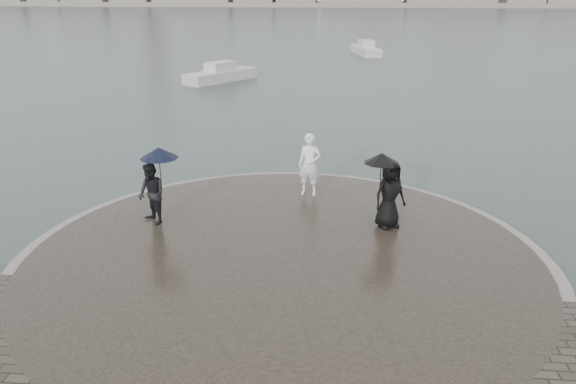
# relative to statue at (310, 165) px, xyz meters

# --- Properties ---
(ground) EXTENTS (400.00, 400.00, 0.00)m
(ground) POSITION_rel_statue_xyz_m (-0.38, -7.59, -1.29)
(ground) COLOR #2B3835
(ground) RESTS_ON ground
(kerb_ring) EXTENTS (12.50, 12.50, 0.32)m
(kerb_ring) POSITION_rel_statue_xyz_m (-0.38, -4.09, -1.13)
(kerb_ring) COLOR gray
(kerb_ring) RESTS_ON ground
(quay_tip) EXTENTS (11.90, 11.90, 0.36)m
(quay_tip) POSITION_rel_statue_xyz_m (-0.38, -4.09, -1.11)
(quay_tip) COLOR #2D261E
(quay_tip) RESTS_ON ground
(statue) EXTENTS (0.74, 0.54, 1.85)m
(statue) POSITION_rel_statue_xyz_m (0.00, 0.00, 0.00)
(statue) COLOR white
(statue) RESTS_ON quay_tip
(visitor_left) EXTENTS (1.24, 1.09, 2.04)m
(visitor_left) POSITION_rel_statue_xyz_m (-3.90, -2.49, 0.17)
(visitor_left) COLOR black
(visitor_left) RESTS_ON quay_tip
(visitor_right) EXTENTS (1.22, 1.01, 1.95)m
(visitor_right) POSITION_rel_statue_xyz_m (2.12, -2.16, 0.14)
(visitor_right) COLOR black
(visitor_right) RESTS_ON quay_tip
(boats) EXTENTS (14.07, 21.85, 1.50)m
(boats) POSITION_rel_statue_xyz_m (-2.13, 30.46, -0.91)
(boats) COLOR beige
(boats) RESTS_ON ground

